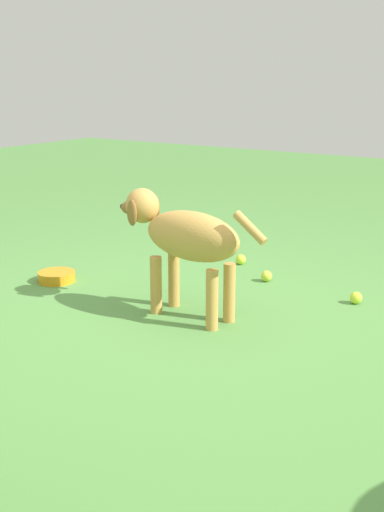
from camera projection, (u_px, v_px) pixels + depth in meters
The scene contains 6 objects.
ground at pixel (178, 326), 3.25m from camera, with size 14.00×14.00×0.00m, color #548C42.
dog at pixel (184, 236), 3.29m from camera, with size 0.27×0.93×0.63m.
tennis_ball_0 at pixel (266, 276), 3.93m from camera, with size 0.07×0.07×0.07m, color #C4D53C.
tennis_ball_1 at pixel (356, 298), 3.55m from camera, with size 0.07×0.07×0.07m, color #C6E037.
tennis_ball_2 at pixel (241, 259), 4.28m from camera, with size 0.07×0.07×0.07m, color #C8DF36.
water_bowl at pixel (57, 277), 3.93m from camera, with size 0.22×0.22×0.06m, color orange.
Camera 1 is at (2.49, 1.75, 1.20)m, focal length 46.42 mm.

